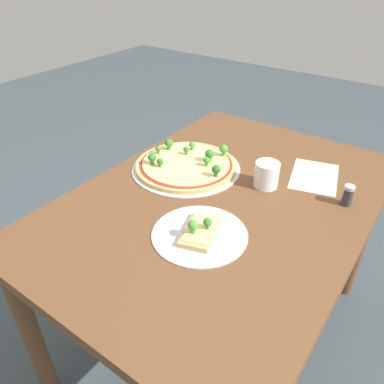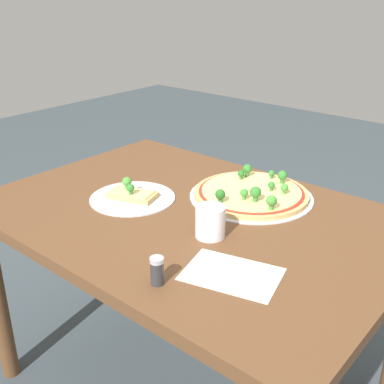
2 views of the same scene
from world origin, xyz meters
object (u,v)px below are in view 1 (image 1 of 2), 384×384
at_px(pizza_tray_slice, 200,232).
at_px(condiment_shaker, 348,195).
at_px(pizza_tray_whole, 186,165).
at_px(dining_table, 223,218).
at_px(drinking_cup, 267,175).

height_order(pizza_tray_slice, condiment_shaker, condiment_shaker).
relative_size(pizza_tray_whole, condiment_shaker, 5.80).
relative_size(dining_table, condiment_shaker, 18.21).
bearing_deg(dining_table, pizza_tray_slice, -167.52).
bearing_deg(pizza_tray_whole, pizza_tray_slice, -138.17).
bearing_deg(pizza_tray_slice, pizza_tray_whole, 41.83).
distance_m(pizza_tray_slice, condiment_shaker, 0.49).
bearing_deg(pizza_tray_whole, dining_table, -111.17).
bearing_deg(drinking_cup, pizza_tray_slice, 174.33).
distance_m(pizza_tray_whole, condiment_shaker, 0.56).
height_order(drinking_cup, condiment_shaker, drinking_cup).
distance_m(dining_table, pizza_tray_slice, 0.23).
distance_m(pizza_tray_slice, drinking_cup, 0.35).
bearing_deg(condiment_shaker, drinking_cup, 100.52).
relative_size(pizza_tray_whole, pizza_tray_slice, 1.45).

